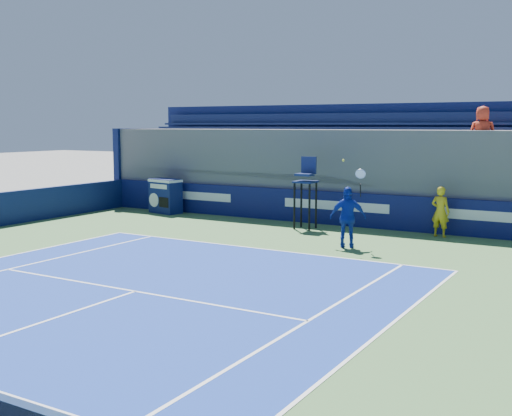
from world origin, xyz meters
The scene contains 6 objects.
ball_person centered at (3.83, 16.54, 0.82)m, with size 0.59×0.39×1.62m, color gold.
back_hoarding centered at (0.00, 17.10, 0.60)m, with size 20.40×0.21×1.20m.
match_clock centered at (-7.19, 16.47, 0.74)m, with size 1.43×0.95×1.40m.
umpire_chair centered at (-0.58, 15.83, 1.53)m, with size 0.72×0.72×2.48m.
tennis_player centered at (1.99, 13.38, 0.90)m, with size 1.13×0.76×2.57m.
stadium_seating centered at (0.02, 19.15, 1.83)m, with size 21.00×4.05×4.40m.
Camera 1 is at (9.05, -3.81, 3.57)m, focal length 45.00 mm.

